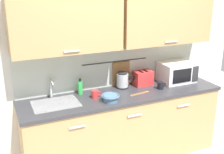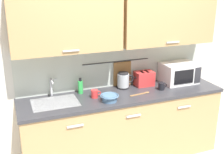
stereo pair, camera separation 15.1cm
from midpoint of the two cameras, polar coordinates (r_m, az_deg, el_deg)
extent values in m
cube|color=tan|center=(3.70, 0.98, -10.05)|extent=(2.50, 0.60, 0.86)
cube|color=#B7B7BC|center=(3.09, -8.37, -9.90)|extent=(0.18, 0.02, 0.02)
cube|color=#B7B7BC|center=(3.31, 3.27, -7.70)|extent=(0.18, 0.02, 0.02)
cube|color=#B7B7BC|center=(3.64, 13.02, -5.60)|extent=(0.18, 0.02, 0.02)
cube|color=#333338|center=(3.51, 1.02, -3.59)|extent=(2.53, 0.63, 0.04)
cube|color=#9EA0A5|center=(3.30, -12.48, -5.97)|extent=(0.52, 0.38, 0.09)
cube|color=silver|center=(3.67, -1.09, 3.56)|extent=(3.70, 0.06, 2.50)
cube|color=beige|center=(3.66, -0.87, 2.29)|extent=(2.50, 0.01, 0.55)
cube|color=tan|center=(3.19, -10.56, 11.03)|extent=(1.23, 0.33, 0.70)
cube|color=#B7B7BC|center=(3.08, -9.46, 5.13)|extent=(0.18, 0.01, 0.02)
cube|color=tan|center=(3.69, 9.41, 12.09)|extent=(1.23, 0.33, 0.70)
cube|color=#B7B7BC|center=(3.59, 10.66, 6.99)|extent=(0.18, 0.01, 0.02)
cylinder|color=#333338|center=(3.64, -0.51, 3.11)|extent=(0.90, 0.01, 0.01)
cube|color=olive|center=(3.72, 0.66, 0.55)|extent=(0.24, 0.02, 0.34)
cylinder|color=#B2B5BA|center=(3.45, -13.43, -2.15)|extent=(0.03, 0.03, 0.22)
cylinder|color=#B2B5BA|center=(3.35, -13.30, -0.99)|extent=(0.02, 0.16, 0.02)
cube|color=#B2B5BA|center=(3.43, -12.89, -0.65)|extent=(0.07, 0.02, 0.01)
cube|color=white|center=(3.95, 11.76, 1.01)|extent=(0.46, 0.34, 0.27)
cube|color=black|center=(3.80, 12.82, 0.21)|extent=(0.29, 0.01, 0.18)
cube|color=#2D2D33|center=(3.93, 15.35, 0.61)|extent=(0.09, 0.01, 0.21)
cylinder|color=black|center=(3.68, 0.91, -2.02)|extent=(0.16, 0.16, 0.02)
cylinder|color=#B2B7BC|center=(3.64, 0.91, -0.64)|extent=(0.15, 0.15, 0.17)
cylinder|color=#262628|center=(3.61, 0.92, 0.78)|extent=(0.13, 0.13, 0.02)
torus|color=black|center=(3.68, 2.23, -0.32)|extent=(0.11, 0.02, 0.11)
cylinder|color=green|center=(3.48, -7.63, -2.16)|extent=(0.06, 0.06, 0.16)
cylinder|color=black|center=(3.45, -7.70, -0.63)|extent=(0.03, 0.03, 0.04)
cylinder|color=red|center=(3.36, -4.74, -3.45)|extent=(0.08, 0.08, 0.09)
torus|color=red|center=(3.37, -3.90, -3.29)|extent=(0.06, 0.01, 0.06)
cylinder|color=#4C7093|center=(3.26, -1.64, -4.28)|extent=(0.17, 0.17, 0.07)
torus|color=#4C7093|center=(3.25, -1.65, -3.77)|extent=(0.21, 0.21, 0.01)
cube|color=red|center=(3.76, 5.08, -0.22)|extent=(0.24, 0.17, 0.19)
cube|color=black|center=(3.72, 4.64, 1.01)|extent=(0.03, 0.12, 0.01)
cube|color=black|center=(3.75, 5.59, 1.14)|extent=(0.03, 0.12, 0.01)
cube|color=black|center=(3.69, 3.34, -0.06)|extent=(0.02, 0.02, 0.02)
cylinder|color=black|center=(3.66, 8.53, -1.69)|extent=(0.08, 0.08, 0.09)
torus|color=black|center=(3.69, 9.22, -1.54)|extent=(0.06, 0.01, 0.06)
cube|color=#9E7042|center=(3.47, 3.99, -3.44)|extent=(0.22, 0.04, 0.01)
ellipsoid|color=#9E7042|center=(3.54, 5.80, -2.98)|extent=(0.06, 0.05, 0.01)
camera|label=1|loc=(0.08, -91.27, -0.43)|focal=45.55mm
camera|label=2|loc=(0.08, 88.73, 0.43)|focal=45.55mm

